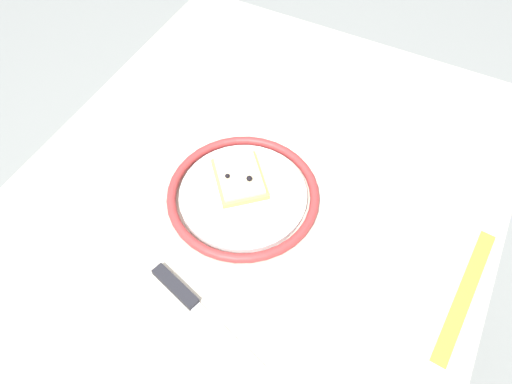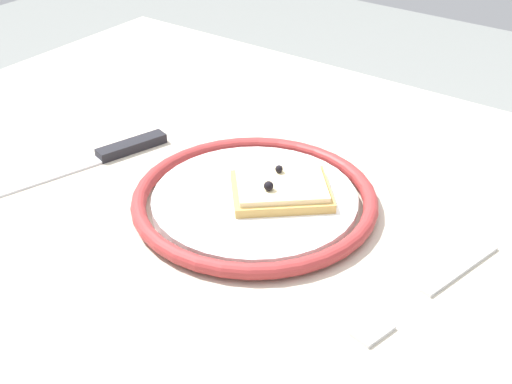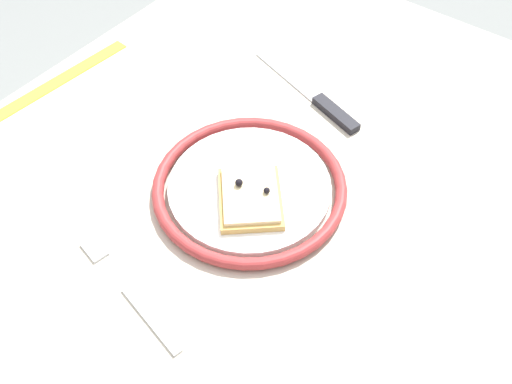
{
  "view_description": "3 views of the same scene",
  "coord_description": "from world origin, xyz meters",
  "px_view_note": "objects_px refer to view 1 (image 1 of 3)",
  "views": [
    {
      "loc": [
        0.42,
        0.23,
        1.48
      ],
      "look_at": [
        -0.03,
        0.01,
        0.79
      ],
      "focal_mm": 34.56,
      "sensor_mm": 36.0,
      "label": 1
    },
    {
      "loc": [
        -0.39,
        0.5,
        1.19
      ],
      "look_at": [
        -0.01,
        -0.02,
        0.79
      ],
      "focal_mm": 49.2,
      "sensor_mm": 36.0,
      "label": 2
    },
    {
      "loc": [
        -0.42,
        -0.33,
        1.39
      ],
      "look_at": [
        -0.02,
        -0.03,
        0.79
      ],
      "focal_mm": 41.1,
      "sensor_mm": 36.0,
      "label": 3
    }
  ],
  "objects_px": {
    "fork": "(303,122)",
    "measuring_tape": "(465,294)",
    "pizza_slice_near": "(240,178)",
    "dining_table": "(247,234)",
    "plate": "(243,195)",
    "knife": "(190,300)"
  },
  "relations": [
    {
      "from": "plate",
      "to": "fork",
      "type": "relative_size",
      "value": 1.33
    },
    {
      "from": "knife",
      "to": "measuring_tape",
      "type": "bearing_deg",
      "value": 118.69
    },
    {
      "from": "knife",
      "to": "fork",
      "type": "bearing_deg",
      "value": 179.79
    },
    {
      "from": "plate",
      "to": "measuring_tape",
      "type": "bearing_deg",
      "value": 89.34
    },
    {
      "from": "fork",
      "to": "measuring_tape",
      "type": "relative_size",
      "value": 0.79
    },
    {
      "from": "pizza_slice_near",
      "to": "knife",
      "type": "height_order",
      "value": "pizza_slice_near"
    },
    {
      "from": "dining_table",
      "to": "measuring_tape",
      "type": "relative_size",
      "value": 4.24
    },
    {
      "from": "dining_table",
      "to": "plate",
      "type": "bearing_deg",
      "value": -136.07
    },
    {
      "from": "dining_table",
      "to": "pizza_slice_near",
      "type": "relative_size",
      "value": 8.04
    },
    {
      "from": "dining_table",
      "to": "fork",
      "type": "relative_size",
      "value": 5.33
    },
    {
      "from": "fork",
      "to": "measuring_tape",
      "type": "bearing_deg",
      "value": 59.57
    },
    {
      "from": "pizza_slice_near",
      "to": "measuring_tape",
      "type": "relative_size",
      "value": 0.53
    },
    {
      "from": "plate",
      "to": "measuring_tape",
      "type": "relative_size",
      "value": 1.06
    },
    {
      "from": "measuring_tape",
      "to": "pizza_slice_near",
      "type": "bearing_deg",
      "value": -89.28
    },
    {
      "from": "plate",
      "to": "fork",
      "type": "height_order",
      "value": "plate"
    },
    {
      "from": "fork",
      "to": "plate",
      "type": "bearing_deg",
      "value": -5.21
    },
    {
      "from": "pizza_slice_near",
      "to": "fork",
      "type": "relative_size",
      "value": 0.66
    },
    {
      "from": "dining_table",
      "to": "measuring_tape",
      "type": "bearing_deg",
      "value": 91.69
    },
    {
      "from": "pizza_slice_near",
      "to": "dining_table",
      "type": "bearing_deg",
      "value": 41.62
    },
    {
      "from": "fork",
      "to": "knife",
      "type": "bearing_deg",
      "value": -0.21
    },
    {
      "from": "plate",
      "to": "pizza_slice_near",
      "type": "xyz_separation_m",
      "value": [
        -0.02,
        -0.02,
        0.01
      ]
    },
    {
      "from": "measuring_tape",
      "to": "plate",
      "type": "bearing_deg",
      "value": -86.24
    }
  ]
}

